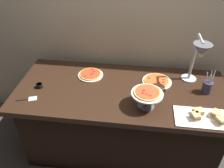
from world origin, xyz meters
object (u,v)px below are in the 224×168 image
object	(u,v)px
sauce_cup_near	(39,85)
utensil_holder	(207,87)
pizza_plate_raised_stand	(147,94)
serving_spatula	(28,99)
heat_lamp	(200,53)
sandwich_platter	(204,117)
pizza_plate_center	(157,81)
pizza_plate_front	(90,74)

from	to	relation	value
sauce_cup_near	utensil_holder	xyz separation A→B (m)	(1.48, 0.12, 0.04)
pizza_plate_raised_stand	sauce_cup_near	xyz separation A→B (m)	(-0.96, 0.13, -0.10)
pizza_plate_raised_stand	serving_spatula	size ratio (longest dim) A/B	1.47
heat_lamp	sandwich_platter	bearing A→B (deg)	-84.02
sandwich_platter	utensil_holder	xyz separation A→B (m)	(0.08, 0.34, 0.04)
heat_lamp	utensil_holder	distance (m)	0.33
pizza_plate_center	serving_spatula	xyz separation A→B (m)	(-1.09, -0.39, -0.01)
pizza_plate_center	utensil_holder	bearing A→B (deg)	-13.35
pizza_plate_front	pizza_plate_center	size ratio (longest dim) A/B	0.90
pizza_plate_center	sauce_cup_near	world-z (taller)	sauce_cup_near
pizza_plate_front	sandwich_platter	world-z (taller)	sandwich_platter
utensil_holder	sauce_cup_near	bearing A→B (deg)	-175.44
pizza_plate_raised_stand	sandwich_platter	world-z (taller)	pizza_plate_raised_stand
sandwich_platter	serving_spatula	size ratio (longest dim) A/B	2.29
sandwich_platter	serving_spatula	world-z (taller)	sandwich_platter
sandwich_platter	serving_spatula	distance (m)	1.43
pizza_plate_center	sandwich_platter	world-z (taller)	sandwich_platter
heat_lamp	pizza_plate_front	xyz separation A→B (m)	(-0.94, 0.08, -0.34)
sauce_cup_near	serving_spatula	world-z (taller)	sauce_cup_near
pizza_plate_front	utensil_holder	xyz separation A→B (m)	(1.06, -0.13, 0.05)
heat_lamp	sandwich_platter	size ratio (longest dim) A/B	1.18
heat_lamp	sauce_cup_near	distance (m)	1.41
pizza_plate_raised_stand	pizza_plate_front	bearing A→B (deg)	144.93
pizza_plate_raised_stand	serving_spatula	bearing A→B (deg)	-177.48
pizza_plate_raised_stand	utensil_holder	distance (m)	0.58
utensil_holder	pizza_plate_front	bearing A→B (deg)	173.16
pizza_plate_raised_stand	utensil_holder	world-z (taller)	utensil_holder
pizza_plate_raised_stand	sauce_cup_near	size ratio (longest dim) A/B	4.34
pizza_plate_center	pizza_plate_raised_stand	distance (m)	0.38
pizza_plate_front	sauce_cup_near	world-z (taller)	sauce_cup_near
sandwich_platter	sauce_cup_near	xyz separation A→B (m)	(-1.40, 0.22, 0.00)
pizza_plate_center	utensil_holder	distance (m)	0.44
sauce_cup_near	pizza_plate_center	bearing A→B (deg)	11.69
heat_lamp	serving_spatula	size ratio (longest dim) A/B	2.71
sauce_cup_near	pizza_plate_raised_stand	bearing A→B (deg)	-7.90
heat_lamp	pizza_plate_front	world-z (taller)	heat_lamp
pizza_plate_center	serving_spatula	size ratio (longest dim) A/B	1.57
utensil_holder	serving_spatula	size ratio (longest dim) A/B	1.33
sandwich_platter	pizza_plate_front	bearing A→B (deg)	154.54
pizza_plate_center	sandwich_platter	distance (m)	0.56
pizza_plate_front	serving_spatula	xyz separation A→B (m)	(-0.45, -0.42, -0.01)
heat_lamp	pizza_plate_raised_stand	world-z (taller)	heat_lamp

